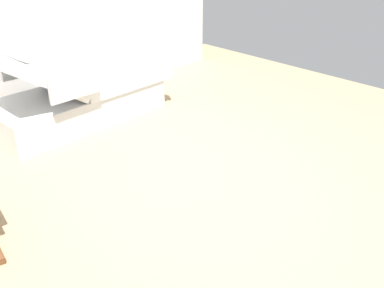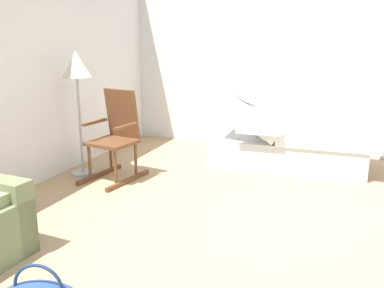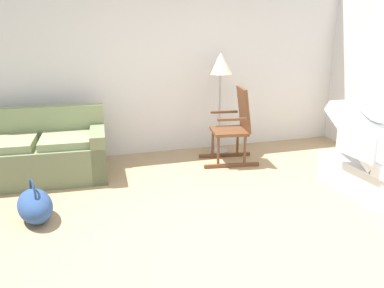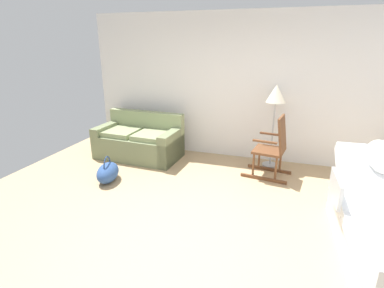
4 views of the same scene
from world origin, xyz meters
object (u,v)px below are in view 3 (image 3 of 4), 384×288
at_px(rocking_chair, 234,127).
at_px(floor_lamp, 220,71).
at_px(couch, 40,154).
at_px(duffel_bag, 35,205).

relative_size(rocking_chair, floor_lamp, 0.71).
bearing_deg(couch, floor_lamp, 7.41).
bearing_deg(rocking_chair, duffel_bag, -157.82).
bearing_deg(floor_lamp, duffel_bag, -148.96).
relative_size(floor_lamp, duffel_bag, 2.38).
xyz_separation_m(couch, rocking_chair, (2.54, -0.14, 0.20)).
xyz_separation_m(couch, floor_lamp, (2.49, 0.32, 0.92)).
height_order(couch, floor_lamp, floor_lamp).
relative_size(couch, rocking_chair, 1.56).
xyz_separation_m(couch, duffel_bag, (0.03, -1.16, -0.15)).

